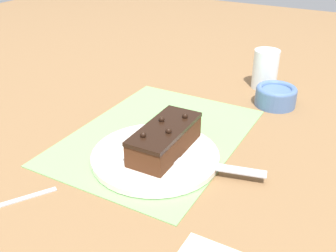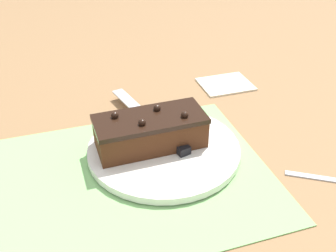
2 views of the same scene
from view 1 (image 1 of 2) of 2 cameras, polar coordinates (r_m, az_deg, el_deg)
name	(u,v)px [view 1 (image 1 of 2)]	position (r m, az deg, el deg)	size (l,w,h in m)	color
ground_plane	(157,136)	(0.86, -1.60, -1.52)	(3.00, 3.00, 0.00)	olive
placemat_woven	(157,136)	(0.86, -1.60, -1.40)	(0.46, 0.34, 0.00)	#7AB266
cake_plate	(155,156)	(0.78, -1.85, -4.38)	(0.25, 0.25, 0.01)	white
chocolate_cake	(165,138)	(0.77, -0.43, -1.82)	(0.18, 0.08, 0.06)	#472614
serving_knife	(174,159)	(0.75, 0.89, -4.79)	(0.08, 0.26, 0.01)	black
drinking_glass	(265,69)	(1.13, 13.95, 8.01)	(0.07, 0.07, 0.11)	white
small_bowl	(276,95)	(1.03, 15.38, 4.32)	(0.10, 0.10, 0.05)	#4C6B9E
dessert_fork	(3,204)	(0.73, -22.78, -10.37)	(0.14, 0.09, 0.01)	#B7BABF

